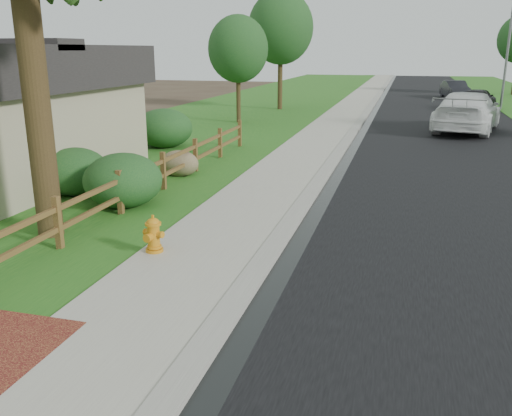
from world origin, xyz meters
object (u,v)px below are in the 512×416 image
(streetlight, at_px, (507,38))
(white_suv, at_px, (467,112))
(fire_hydrant, at_px, (153,235))
(dark_car_mid, at_px, (478,98))
(ranch_fence, at_px, (143,179))

(streetlight, bearing_deg, white_suv, -105.03)
(fire_hydrant, distance_m, white_suv, 20.20)
(streetlight, bearing_deg, dark_car_mid, -160.59)
(ranch_fence, bearing_deg, fire_hydrant, -60.75)
(white_suv, distance_m, streetlight, 12.19)
(ranch_fence, xyz_separation_m, fire_hydrant, (1.90, -3.39, -0.19))
(white_suv, xyz_separation_m, streetlight, (3.03, 11.27, 3.54))
(dark_car_mid, distance_m, streetlight, 4.04)
(dark_car_mid, height_order, streetlight, streetlight)
(streetlight, bearing_deg, ranch_fence, -114.45)
(white_suv, relative_size, streetlight, 0.81)
(fire_hydrant, bearing_deg, ranch_fence, 119.25)
(fire_hydrant, relative_size, dark_car_mid, 0.18)
(white_suv, bearing_deg, dark_car_mid, -86.24)
(ranch_fence, height_order, dark_car_mid, dark_car_mid)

